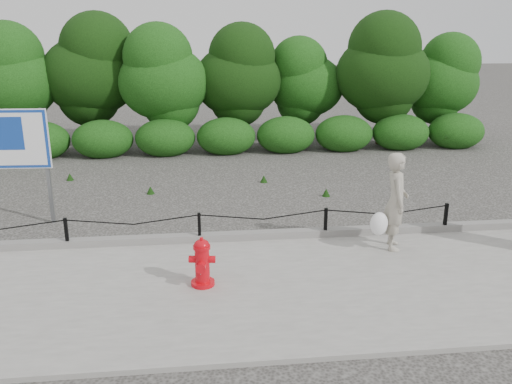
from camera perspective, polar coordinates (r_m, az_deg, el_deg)
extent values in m
plane|color=#2D2B28|center=(10.71, -5.92, -5.63)|extent=(90.00, 90.00, 0.00)
cube|color=gray|center=(8.89, -5.73, -10.45)|extent=(14.00, 4.00, 0.08)
cube|color=slate|center=(10.70, -5.95, -4.79)|extent=(14.00, 0.22, 0.14)
cube|color=black|center=(10.86, -19.32, -4.09)|extent=(0.06, 0.06, 0.60)
cube|color=black|center=(10.57, -5.98, -3.74)|extent=(0.06, 0.06, 0.60)
cube|color=black|center=(10.87, 7.33, -3.19)|extent=(0.06, 0.06, 0.60)
cube|color=black|center=(11.70, 19.33, -2.54)|extent=(0.06, 0.06, 0.60)
cylinder|color=black|center=(10.57, -12.82, -2.83)|extent=(2.50, 0.02, 0.02)
cylinder|color=black|center=(10.57, 0.77, -2.37)|extent=(2.50, 0.02, 0.02)
cylinder|color=black|center=(11.15, 13.63, -1.81)|extent=(2.50, 0.02, 0.02)
cylinder|color=black|center=(20.04, -23.97, 6.94)|extent=(0.18, 0.18, 2.07)
ellipsoid|color=#1B4410|center=(19.86, -24.49, 11.03)|extent=(3.06, 2.64, 3.31)
cylinder|color=black|center=(19.81, -16.70, 7.82)|extent=(0.18, 0.18, 2.21)
ellipsoid|color=#1B4410|center=(19.63, -17.10, 12.27)|extent=(3.27, 2.83, 3.54)
cylinder|color=black|center=(18.75, -9.49, 7.54)|extent=(0.18, 0.18, 2.04)
ellipsoid|color=#1B4410|center=(18.57, -9.72, 11.89)|extent=(3.02, 2.62, 3.27)
cylinder|color=black|center=(19.18, -1.89, 7.98)|extent=(0.18, 0.18, 2.04)
ellipsoid|color=#1B4410|center=(19.00, -1.94, 12.24)|extent=(3.02, 2.61, 3.26)
cylinder|color=black|center=(19.95, 5.26, 7.96)|extent=(0.18, 0.18, 1.81)
ellipsoid|color=#1B4410|center=(19.78, 5.36, 11.59)|extent=(2.69, 2.32, 2.90)
cylinder|color=black|center=(19.82, 12.92, 8.13)|extent=(0.18, 0.18, 2.22)
ellipsoid|color=#1B4410|center=(19.63, 13.23, 12.61)|extent=(3.29, 2.84, 3.56)
cylinder|color=black|center=(21.07, 18.50, 7.73)|extent=(0.18, 0.18, 1.87)
ellipsoid|color=#1B4410|center=(20.91, 18.85, 11.26)|extent=(2.77, 2.40, 3.00)
cylinder|color=red|center=(9.02, -5.61, -9.49)|extent=(0.44, 0.44, 0.06)
cylinder|color=red|center=(8.88, -5.67, -7.63)|extent=(0.27, 0.27, 0.58)
cylinder|color=red|center=(8.75, -5.73, -5.78)|extent=(0.31, 0.31, 0.05)
ellipsoid|color=red|center=(8.74, -5.74, -5.58)|extent=(0.28, 0.28, 0.19)
cylinder|color=red|center=(8.70, -5.76, -4.96)|extent=(0.07, 0.07, 0.05)
cylinder|color=red|center=(8.86, -6.74, -7.04)|extent=(0.12, 0.13, 0.12)
cylinder|color=red|center=(8.82, -4.64, -7.08)|extent=(0.12, 0.13, 0.12)
cylinder|color=red|center=(8.71, -5.81, -7.92)|extent=(0.18, 0.15, 0.16)
cylinder|color=slate|center=(8.78, -5.86, -8.34)|extent=(0.01, 0.06, 0.13)
imported|color=#A49D8C|center=(10.39, 14.51, -0.95)|extent=(0.58, 0.75, 1.85)
ellipsoid|color=white|center=(10.26, 12.82, -3.28)|extent=(0.33, 0.26, 0.44)
cube|color=slate|center=(12.28, -21.12, 2.44)|extent=(0.08, 0.08, 2.50)
cube|color=white|center=(12.32, -24.41, 5.09)|extent=(1.56, 0.14, 1.25)
cube|color=#143B96|center=(12.30, -24.46, 5.06)|extent=(1.53, 0.10, 1.21)
cube|color=#143B96|center=(12.34, -25.36, 5.57)|extent=(0.94, 0.06, 0.69)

